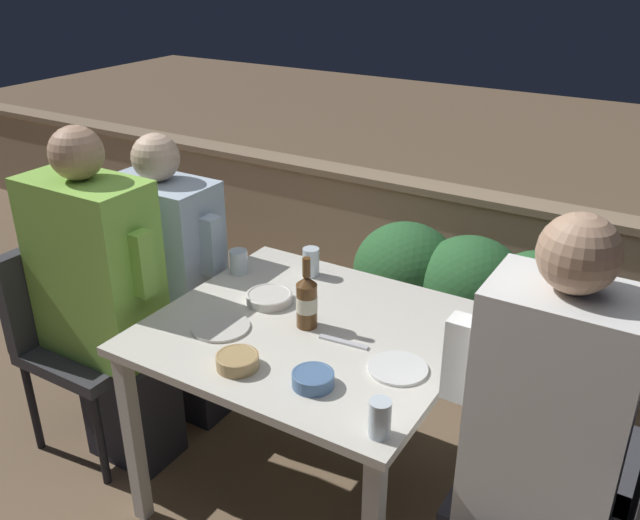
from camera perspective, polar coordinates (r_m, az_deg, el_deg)
ground_plane at (r=2.74m, az=-0.80°, el=-18.94°), size 16.00×16.00×0.00m
parapet_wall at (r=3.83m, az=12.57°, el=0.66°), size 9.00×0.18×0.70m
dining_table at (r=2.34m, az=-0.89°, el=-7.47°), size 1.03×0.93×0.74m
planter_hedge at (r=3.16m, az=12.38°, el=-3.81°), size 1.14×0.47×0.74m
chair_left_near at (r=2.89m, az=-19.88°, el=-4.99°), size 0.46×0.45×0.87m
person_green_blouse at (r=2.68m, az=-17.63°, el=-3.50°), size 0.52×0.26×1.35m
chair_left_far at (r=3.08m, az=-14.74°, el=-2.28°), size 0.46×0.45×0.87m
person_blue_shirt at (r=2.91m, az=-12.16°, el=-1.66°), size 0.51×0.26×1.24m
person_white_polo at (r=1.94m, az=17.36°, el=-15.09°), size 0.47×0.26×1.37m
chair_right_far at (r=2.30m, az=23.69°, el=-14.19°), size 0.46×0.45×0.87m
beer_bottle at (r=2.25m, az=-1.17°, el=-3.48°), size 0.07×0.07×0.25m
plate_0 at (r=2.30m, az=-8.37°, el=-5.58°), size 0.20×0.20×0.01m
plate_1 at (r=2.09m, az=6.57°, el=-9.05°), size 0.18×0.18×0.01m
bowl_0 at (r=2.09m, az=-6.97°, el=-8.38°), size 0.13×0.13×0.04m
bowl_1 at (r=2.00m, az=-0.59°, el=-9.94°), size 0.12×0.12×0.04m
bowl_2 at (r=2.44m, az=-4.29°, el=-3.12°), size 0.17×0.17×0.03m
glass_cup_0 at (r=2.65m, az=-6.86°, el=-0.14°), size 0.07×0.07×0.09m
glass_cup_1 at (r=1.81m, az=5.06°, el=-13.14°), size 0.06×0.06×0.11m
glass_cup_2 at (r=2.61m, az=-0.76°, el=-0.16°), size 0.06×0.06×0.11m
fork_0 at (r=2.20m, az=2.00°, el=-6.92°), size 0.17×0.04×0.01m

